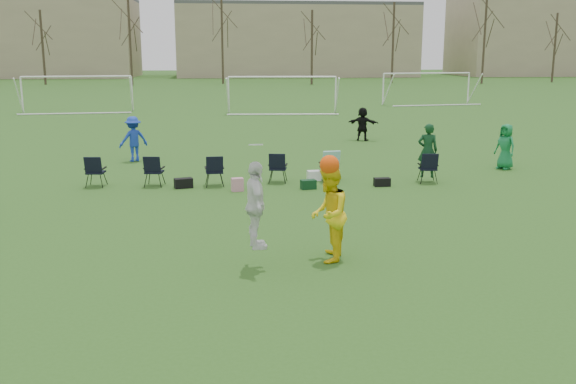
{
  "coord_description": "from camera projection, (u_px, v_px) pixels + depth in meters",
  "views": [
    {
      "loc": [
        0.02,
        -11.85,
        4.14
      ],
      "look_at": [
        1.32,
        1.15,
        1.25
      ],
      "focal_mm": 40.0,
      "sensor_mm": 36.0,
      "label": 1
    }
  ],
  "objects": [
    {
      "name": "fielder_blue",
      "position": [
        133.0,
        139.0,
        24.33
      ],
      "size": [
        1.28,
        1.08,
        1.71
      ],
      "primitive_type": "imported",
      "rotation": [
        0.0,
        0.0,
        3.63
      ],
      "color": "#1738B3",
      "rests_on": "ground"
    },
    {
      "name": "sideline_setup",
      "position": [
        283.0,
        167.0,
        20.28
      ],
      "size": [
        11.14,
        1.87,
        1.88
      ],
      "color": "#0F391B",
      "rests_on": "ground"
    },
    {
      "name": "fielder_green_far",
      "position": [
        505.0,
        147.0,
        22.76
      ],
      "size": [
        0.83,
        0.94,
        1.61
      ],
      "primitive_type": "imported",
      "rotation": [
        0.0,
        0.0,
        -1.07
      ],
      "color": "#14753D",
      "rests_on": "ground"
    },
    {
      "name": "fielder_black",
      "position": [
        363.0,
        124.0,
        30.0
      ],
      "size": [
        1.5,
        1.05,
        1.56
      ],
      "primitive_type": "imported",
      "rotation": [
        0.0,
        0.0,
        2.69
      ],
      "color": "black",
      "rests_on": "ground"
    },
    {
      "name": "tree_line",
      "position": [
        224.0,
        43.0,
        79.19
      ],
      "size": [
        110.28,
        3.28,
        11.4
      ],
      "color": "#382B21",
      "rests_on": "ground"
    },
    {
      "name": "center_contest",
      "position": [
        305.0,
        210.0,
        12.53
      ],
      "size": [
        2.2,
        1.43,
        2.46
      ],
      "color": "white",
      "rests_on": "ground"
    },
    {
      "name": "goal_right",
      "position": [
        427.0,
        79.0,
        50.46
      ],
      "size": [
        7.35,
        1.14,
        2.46
      ],
      "rotation": [
        0.0,
        0.0,
        0.14
      ],
      "color": "white",
      "rests_on": "ground"
    },
    {
      "name": "ground",
      "position": [
        226.0,
        269.0,
        12.4
      ],
      "size": [
        260.0,
        260.0,
        0.0
      ],
      "primitive_type": "plane",
      "color": "#2C581B",
      "rests_on": "ground"
    },
    {
      "name": "building_row",
      "position": [
        263.0,
        39.0,
        105.04
      ],
      "size": [
        126.0,
        16.0,
        13.0
      ],
      "color": "tan",
      "rests_on": "ground"
    },
    {
      "name": "goal_left",
      "position": [
        77.0,
        84.0,
        44.05
      ],
      "size": [
        7.39,
        0.76,
        2.46
      ],
      "rotation": [
        0.0,
        0.0,
        0.09
      ],
      "color": "white",
      "rests_on": "ground"
    },
    {
      "name": "goal_mid",
      "position": [
        282.0,
        84.0,
        43.46
      ],
      "size": [
        7.4,
        0.63,
        2.46
      ],
      "rotation": [
        0.0,
        0.0,
        -0.07
      ],
      "color": "white",
      "rests_on": "ground"
    }
  ]
}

